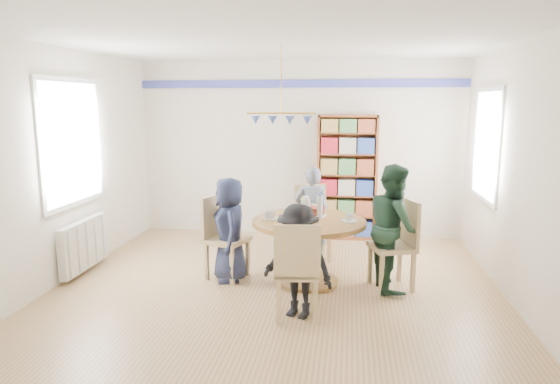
% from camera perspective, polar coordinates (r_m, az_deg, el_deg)
% --- Properties ---
extents(ground, '(5.00, 5.00, 0.00)m').
position_cam_1_polar(ground, '(5.67, -0.57, -11.23)').
color(ground, tan).
extents(room_shell, '(5.00, 5.00, 5.00)m').
position_cam_1_polar(room_shell, '(6.19, -1.80, 6.29)').
color(room_shell, white).
rests_on(room_shell, ground).
extents(radiator, '(0.12, 1.00, 0.60)m').
position_cam_1_polar(radiator, '(6.61, -21.47, -5.62)').
color(radiator, silver).
rests_on(radiator, ground).
extents(dining_table, '(1.30, 1.30, 0.75)m').
position_cam_1_polar(dining_table, '(5.75, 3.32, -5.09)').
color(dining_table, brown).
rests_on(dining_table, ground).
extents(chair_left, '(0.55, 0.55, 0.98)m').
position_cam_1_polar(chair_left, '(5.98, -6.73, -4.68)').
color(chair_left, tan).
rests_on(chair_left, ground).
extents(chair_right, '(0.56, 0.56, 1.01)m').
position_cam_1_polar(chair_right, '(5.75, 13.46, -5.35)').
color(chair_right, tan).
rests_on(chair_right, ground).
extents(chair_far, '(0.54, 0.54, 0.98)m').
position_cam_1_polar(chair_far, '(6.71, 3.65, -3.00)').
color(chair_far, tan).
rests_on(chair_far, ground).
extents(chair_near, '(0.48, 0.48, 0.97)m').
position_cam_1_polar(chair_near, '(4.77, 1.94, -8.58)').
color(chair_near, tan).
rests_on(chair_near, ground).
extents(person_left, '(0.58, 0.70, 1.22)m').
position_cam_1_polar(person_left, '(5.86, -5.76, -4.28)').
color(person_left, '#1B223C').
rests_on(person_left, ground).
extents(person_right, '(0.65, 0.77, 1.41)m').
position_cam_1_polar(person_right, '(5.69, 12.87, -3.94)').
color(person_right, '#1A3425').
rests_on(person_right, ground).
extents(person_far, '(0.47, 0.32, 1.26)m').
position_cam_1_polar(person_far, '(6.57, 3.65, -2.51)').
color(person_far, gray).
rests_on(person_far, ground).
extents(person_near, '(0.83, 0.65, 1.12)m').
position_cam_1_polar(person_near, '(4.85, 2.08, -7.93)').
color(person_near, black).
rests_on(person_near, ground).
extents(bookshelf, '(0.90, 0.27, 1.89)m').
position_cam_1_polar(bookshelf, '(7.64, 7.65, 1.54)').
color(bookshelf, brown).
rests_on(bookshelf, ground).
extents(tableware, '(1.09, 1.09, 0.29)m').
position_cam_1_polar(tableware, '(5.71, 3.14, -2.54)').
color(tableware, white).
rests_on(tableware, dining_table).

